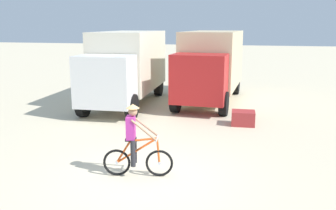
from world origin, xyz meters
name	(u,v)px	position (x,y,z in m)	size (l,w,h in m)	color
ground_plane	(142,176)	(0.00, 0.00, 0.00)	(120.00, 120.00, 0.00)	beige
box_truck_cream_rv	(127,64)	(-3.19, 7.94, 1.87)	(2.65, 6.84, 3.35)	beige
box_truck_tan_camper	(211,63)	(0.55, 9.44, 1.87)	(2.70, 6.86, 3.35)	#CCB78E
cyclist_orange_shirt	(135,143)	(-0.17, -0.01, 0.85)	(1.71, 0.55, 1.82)	black
supply_crate	(243,118)	(2.26, 5.36, 0.27)	(0.70, 0.85, 0.53)	#9E2D2D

